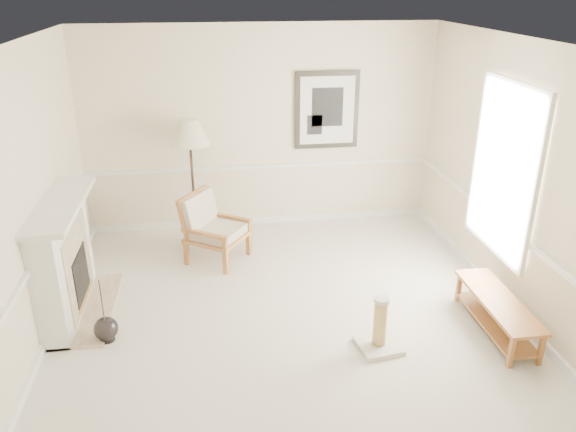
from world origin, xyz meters
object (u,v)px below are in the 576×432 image
at_px(scratching_post, 379,332).
at_px(armchair, 210,225).
at_px(bench, 497,309).
at_px(floor_vase, 106,329).
at_px(floor_lamp, 190,136).

bearing_deg(scratching_post, armchair, 126.14).
height_order(bench, scratching_post, scratching_post).
bearing_deg(bench, floor_vase, 174.45).
relative_size(floor_lamp, bench, 1.29).
relative_size(floor_lamp, scratching_post, 2.94).
xyz_separation_m(floor_lamp, bench, (3.14, -2.82, -1.23)).
bearing_deg(floor_vase, armchair, 57.08).
height_order(floor_vase, bench, floor_vase).
distance_m(armchair, bench, 3.61).
distance_m(armchair, scratching_post, 2.77).
xyz_separation_m(floor_vase, floor_lamp, (0.89, 2.42, 1.35)).
xyz_separation_m(floor_vase, scratching_post, (2.73, -0.52, 0.05)).
bearing_deg(floor_lamp, bench, -41.89).
bearing_deg(armchair, floor_vase, -179.44).
bearing_deg(armchair, bench, -92.10).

